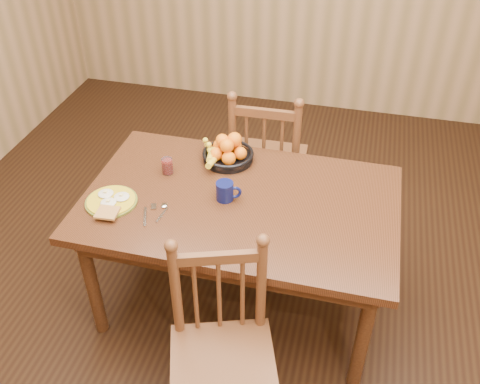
% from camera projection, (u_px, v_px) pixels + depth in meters
% --- Properties ---
extents(room, '(4.52, 5.02, 2.72)m').
position_uv_depth(room, '(240.00, 94.00, 2.36)').
color(room, black).
rests_on(room, ground).
extents(dining_table, '(1.60, 1.00, 0.75)m').
position_uv_depth(dining_table, '(240.00, 212.00, 2.78)').
color(dining_table, black).
rests_on(dining_table, ground).
extents(chair_far, '(0.48, 0.46, 1.03)m').
position_uv_depth(chair_far, '(267.00, 162.00, 3.44)').
color(chair_far, '#552A19').
rests_on(chair_far, ground).
extents(chair_near, '(0.56, 0.55, 0.99)m').
position_uv_depth(chair_near, '(222.00, 353.00, 2.32)').
color(chair_near, '#552A19').
rests_on(chair_near, ground).
extents(breakfast_plate, '(0.26, 0.29, 0.04)m').
position_uv_depth(breakfast_plate, '(111.00, 201.00, 2.70)').
color(breakfast_plate, '#59601E').
rests_on(breakfast_plate, dining_table).
extents(fork, '(0.06, 0.18, 0.00)m').
position_uv_depth(fork, '(148.00, 213.00, 2.64)').
color(fork, silver).
rests_on(fork, dining_table).
extents(spoon, '(0.04, 0.16, 0.01)m').
position_uv_depth(spoon, '(163.00, 208.00, 2.67)').
color(spoon, silver).
rests_on(spoon, dining_table).
extents(coffee_mug, '(0.13, 0.09, 0.10)m').
position_uv_depth(coffee_mug, '(226.00, 191.00, 2.71)').
color(coffee_mug, '#0B103F').
rests_on(coffee_mug, dining_table).
extents(juice_glass, '(0.06, 0.06, 0.09)m').
position_uv_depth(juice_glass, '(167.00, 166.00, 2.89)').
color(juice_glass, silver).
rests_on(juice_glass, dining_table).
extents(fruit_bowl, '(0.32, 0.32, 0.17)m').
position_uv_depth(fruit_bowl, '(227.00, 152.00, 2.98)').
color(fruit_bowl, black).
rests_on(fruit_bowl, dining_table).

